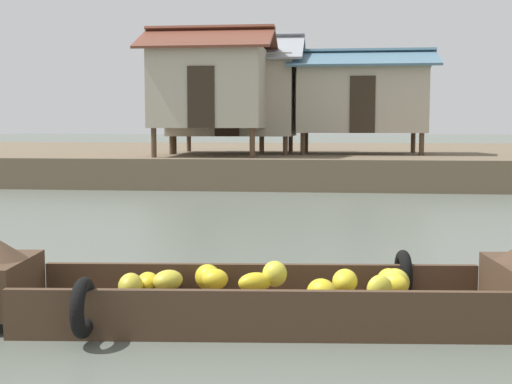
{
  "coord_description": "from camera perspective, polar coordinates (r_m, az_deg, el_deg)",
  "views": [
    {
      "loc": [
        0.45,
        -1.37,
        1.84
      ],
      "look_at": [
        -0.59,
        7.87,
        0.97
      ],
      "focal_mm": 49.23,
      "sensor_mm": 36.0,
      "label": 1
    }
  ],
  "objects": [
    {
      "name": "stilt_house_left",
      "position": [
        22.23,
        -3.74,
        8.59
      ],
      "size": [
        4.07,
        3.57,
        4.04
      ],
      "color": "#4C3826",
      "rests_on": "riverbank_strip"
    },
    {
      "name": "stilt_house_mid_left",
      "position": [
        24.46,
        -1.81,
        7.91
      ],
      "size": [
        4.87,
        3.61,
        4.11
      ],
      "color": "#4C3826",
      "rests_on": "riverbank_strip"
    },
    {
      "name": "riverbank_strip",
      "position": [
        29.56,
        5.55,
        2.65
      ],
      "size": [
        160.0,
        20.0,
        0.91
      ],
      "primitive_type": "cube",
      "color": "brown",
      "rests_on": "ground"
    },
    {
      "name": "stilt_house_mid_right",
      "position": [
        24.03,
        8.52,
        7.6
      ],
      "size": [
        4.87,
        3.35,
        3.51
      ],
      "color": "#4C3826",
      "rests_on": "riverbank_strip"
    },
    {
      "name": "ground_plane",
      "position": [
        11.53,
        4.11,
        -3.85
      ],
      "size": [
        300.0,
        300.0,
        0.0
      ],
      "primitive_type": "plane",
      "color": "#596056"
    },
    {
      "name": "banana_boat",
      "position": [
        6.65,
        0.36,
        -8.36
      ],
      "size": [
        5.58,
        2.16,
        0.8
      ],
      "color": "#473323",
      "rests_on": "ground"
    }
  ]
}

